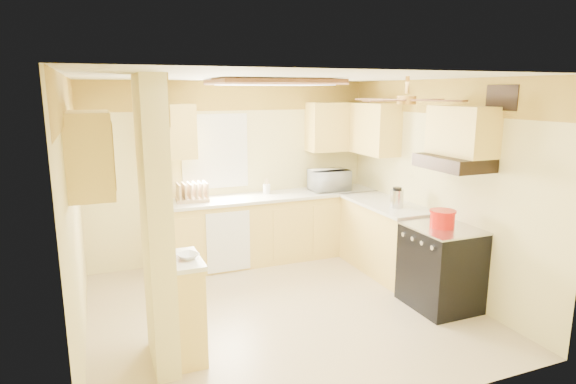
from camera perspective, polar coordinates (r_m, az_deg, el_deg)
name	(u,v)px	position (r m, az deg, el deg)	size (l,w,h in m)	color
floor	(282,310)	(5.45, -0.69, -13.80)	(4.00, 4.00, 0.00)	tan
ceiling	(282,77)	(4.91, -0.77, 13.47)	(4.00, 4.00, 0.00)	white
wall_back	(233,172)	(6.81, -6.55, 2.41)	(4.00, 4.00, 0.00)	#E8D98E
wall_front	(382,256)	(3.41, 11.07, -7.47)	(4.00, 4.00, 0.00)	#E8D98E
wall_left	(74,218)	(4.72, -24.02, -2.84)	(3.80, 3.80, 0.00)	#E8D98E
wall_right	(437,186)	(6.04, 17.23, 0.73)	(3.80, 3.80, 0.00)	#E8D98E
wallpaper_border	(231,96)	(6.70, -6.72, 11.27)	(4.00, 0.02, 0.40)	yellow
partition_column	(156,226)	(4.20, -15.34, -3.94)	(0.20, 0.70, 2.50)	#E8D98E
partition_ledge	(187,310)	(4.51, -11.92, -13.52)	(0.25, 0.55, 0.90)	#F2D371
ledge_top	(184,260)	(4.33, -12.19, -7.89)	(0.28, 0.58, 0.04)	silver
lower_cabinets_back	(274,228)	(6.86, -1.68, -4.31)	(3.00, 0.60, 0.90)	#F2D371
lower_cabinets_right	(385,238)	(6.53, 11.42, -5.40)	(0.60, 1.40, 0.90)	#F2D371
countertop_back	(274,196)	(6.73, -1.67, -0.49)	(3.04, 0.64, 0.04)	silver
countertop_right	(386,204)	(6.40, 11.52, -1.39)	(0.64, 1.44, 0.04)	silver
dishwasher_panel	(229,242)	(6.37, -7.06, -5.89)	(0.58, 0.02, 0.80)	white
window	(215,151)	(6.69, -8.65, 4.78)	(0.92, 0.02, 1.02)	white
upper_cab_back_left	(171,132)	(6.39, -13.66, 6.95)	(0.60, 0.35, 0.70)	#F2D371
upper_cab_back_right	(337,127)	(7.15, 5.89, 7.71)	(0.90, 0.35, 0.70)	#F2D371
upper_cab_right	(371,128)	(6.87, 9.79, 7.44)	(0.35, 1.00, 0.70)	#F2D371
upper_cab_left_wall	(89,154)	(4.36, -22.48, 4.20)	(0.35, 0.75, 0.70)	#F2D371
upper_cab_over_stove	(462,131)	(5.42, 19.91, 6.80)	(0.35, 0.76, 0.52)	#F2D371
stove	(441,267)	(5.64, 17.64, -8.43)	(0.68, 0.77, 0.92)	black
range_hood	(453,163)	(5.40, 18.99, 3.32)	(0.50, 0.76, 0.14)	black
poster_menu	(166,155)	(4.10, -14.25, 4.30)	(0.02, 0.42, 0.57)	black
poster_nashville	(170,231)	(4.23, -13.80, -4.46)	(0.02, 0.42, 0.57)	black
ceiling_light_panel	(274,82)	(5.42, -1.72, 12.85)	(1.35, 0.95, 0.06)	brown
ceiling_fan	(407,99)	(4.77, 13.88, 10.60)	(1.15, 1.15, 0.26)	gold
vent_grate	(502,98)	(5.26, 24.03, 10.18)	(0.02, 0.40, 0.25)	black
microwave	(329,180)	(7.01, 4.92, 1.41)	(0.55, 0.37, 0.30)	white
bowl	(188,256)	(4.30, -11.82, -7.43)	(0.18, 0.18, 0.05)	white
dutch_oven	(442,219)	(5.47, 17.83, -3.01)	(0.28, 0.28, 0.19)	red
kettle	(397,198)	(6.13, 12.77, -0.70)	(0.17, 0.17, 0.25)	silver
dish_rack	(192,194)	(6.46, -11.31, -0.29)	(0.44, 0.34, 0.24)	tan
utensil_crock	(267,189)	(6.81, -2.54, 0.40)	(0.10, 0.10, 0.21)	white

